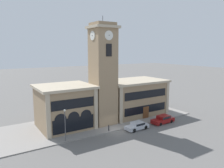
% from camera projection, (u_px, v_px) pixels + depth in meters
% --- Properties ---
extents(ground_plane, '(300.00, 300.00, 0.00)m').
position_uv_depth(ground_plane, '(117.00, 131.00, 38.35)').
color(ground_plane, '#605E5B').
extents(sidewalk_kerb, '(39.00, 12.87, 0.15)m').
position_uv_depth(sidewalk_kerb, '(99.00, 121.00, 43.70)').
color(sidewalk_kerb, gray).
rests_on(sidewalk_kerb, ground_plane).
extents(clock_tower, '(4.82, 4.82, 20.19)m').
position_uv_depth(clock_tower, '(103.00, 75.00, 40.77)').
color(clock_tower, '#937A5B').
rests_on(clock_tower, ground_plane).
extents(town_hall_left_wing, '(9.82, 8.95, 7.83)m').
position_uv_depth(town_hall_left_wing, '(65.00, 106.00, 39.65)').
color(town_hall_left_wing, '#937A5B').
rests_on(town_hall_left_wing, ground_plane).
extents(town_hall_right_wing, '(13.84, 8.95, 7.61)m').
position_uv_depth(town_hall_right_wing, '(134.00, 97.00, 48.10)').
color(town_hall_right_wing, '#937A5B').
rests_on(town_hall_right_wing, ground_plane).
extents(parked_car_near, '(4.47, 2.02, 1.34)m').
position_uv_depth(parked_car_near, '(137.00, 126.00, 39.04)').
color(parked_car_near, '#B2B7C1').
rests_on(parked_car_near, ground_plane).
extents(parked_car_mid, '(4.91, 2.07, 1.52)m').
position_uv_depth(parked_car_mid, '(163.00, 119.00, 42.46)').
color(parked_car_mid, maroon).
rests_on(parked_car_mid, ground_plane).
extents(street_lamp, '(0.36, 0.36, 5.07)m').
position_uv_depth(street_lamp, '(65.00, 120.00, 33.29)').
color(street_lamp, '#4C4C51').
rests_on(street_lamp, sidewalk_kerb).
extents(bollard, '(0.18, 0.18, 1.06)m').
position_uv_depth(bollard, '(109.00, 128.00, 38.00)').
color(bollard, black).
rests_on(bollard, sidewalk_kerb).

